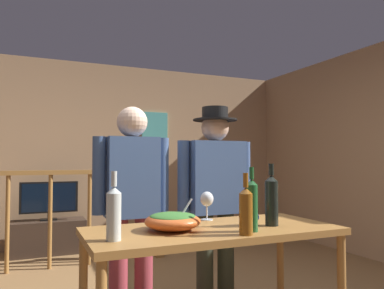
{
  "coord_description": "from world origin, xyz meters",
  "views": [
    {
      "loc": [
        -1.06,
        -2.5,
        1.19
      ],
      "look_at": [
        -0.06,
        -0.21,
        1.3
      ],
      "focal_mm": 35.06,
      "sensor_mm": 36.0,
      "label": 1
    }
  ],
  "objects": [
    {
      "name": "flat_screen_tv",
      "position": [
        -0.82,
        2.63,
        0.71
      ],
      "size": [
        0.7,
        0.12,
        0.49
      ],
      "color": "black",
      "rests_on": "tv_console"
    },
    {
      "name": "wine_bottle_amber",
      "position": [
        -0.0,
        -0.78,
        0.93
      ],
      "size": [
        0.07,
        0.07,
        0.33
      ],
      "color": "brown",
      "rests_on": "serving_table"
    },
    {
      "name": "wine_bottle_dark",
      "position": [
        0.29,
        -0.6,
        0.95
      ],
      "size": [
        0.08,
        0.08,
        0.38
      ],
      "color": "black",
      "rests_on": "serving_table"
    },
    {
      "name": "wine_bottle_clear",
      "position": [
        -0.67,
        -0.64,
        0.93
      ],
      "size": [
        0.07,
        0.07,
        0.34
      ],
      "color": "silver",
      "rests_on": "serving_table"
    },
    {
      "name": "wine_glass",
      "position": [
        0.02,
        -0.25,
        0.93
      ],
      "size": [
        0.09,
        0.09,
        0.19
      ],
      "color": "silver",
      "rests_on": "serving_table"
    },
    {
      "name": "serving_table",
      "position": [
        -0.06,
        -0.51,
        0.71
      ],
      "size": [
        1.48,
        0.67,
        0.79
      ],
      "color": "#9E6B33",
      "rests_on": "ground_plane"
    },
    {
      "name": "person_standing_left",
      "position": [
        -0.39,
        0.1,
        0.92
      ],
      "size": [
        0.55,
        0.22,
        1.57
      ],
      "rotation": [
        0.0,
        0.0,
        3.14
      ],
      "color": "#9E3842",
      "rests_on": "ground_plane"
    },
    {
      "name": "framed_picture",
      "position": [
        0.69,
        2.95,
        1.73
      ],
      "size": [
        0.4,
        0.03,
        0.39
      ],
      "primitive_type": "cube",
      "color": "#50AEA8"
    },
    {
      "name": "mug_blue",
      "position": [
        0.17,
        -0.53,
        0.84
      ],
      "size": [
        0.12,
        0.08,
        0.08
      ],
      "color": "#3866B2",
      "rests_on": "serving_table"
    },
    {
      "name": "person_standing_right",
      "position": [
        0.27,
        0.1,
        0.95
      ],
      "size": [
        0.62,
        0.34,
        1.6
      ],
      "rotation": [
        0.0,
        0.0,
        3.14
      ],
      "color": "#2D3323",
      "rests_on": "ground_plane"
    },
    {
      "name": "wine_bottle_green",
      "position": [
        0.08,
        -0.71,
        0.94
      ],
      "size": [
        0.07,
        0.07,
        0.36
      ],
      "color": "#1E5628",
      "rests_on": "serving_table"
    },
    {
      "name": "tv_console",
      "position": [
        -0.82,
        2.66,
        0.21
      ],
      "size": [
        0.9,
        0.4,
        0.42
      ],
      "primitive_type": "cube",
      "color": "#38281E",
      "rests_on": "ground_plane"
    },
    {
      "name": "salad_bowl",
      "position": [
        -0.31,
        -0.5,
        0.85
      ],
      "size": [
        0.32,
        0.32,
        0.18
      ],
      "color": "#DB5B23",
      "rests_on": "serving_table"
    },
    {
      "name": "stair_railing",
      "position": [
        -0.61,
        1.93,
        0.68
      ],
      "size": [
        3.05,
        0.1,
        1.13
      ],
      "color": "#9E6B33",
      "rests_on": "ground_plane"
    },
    {
      "name": "side_wall_right",
      "position": [
        2.78,
        0.9,
        1.29
      ],
      "size": [
        0.1,
        4.52,
        2.59
      ],
      "primitive_type": "cube",
      "color": "tan",
      "rests_on": "ground_plane"
    },
    {
      "name": "back_wall",
      "position": [
        0.0,
        3.01,
        1.29
      ],
      "size": [
        5.56,
        0.1,
        2.59
      ],
      "primitive_type": "cube",
      "color": "tan",
      "rests_on": "ground_plane"
    }
  ]
}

